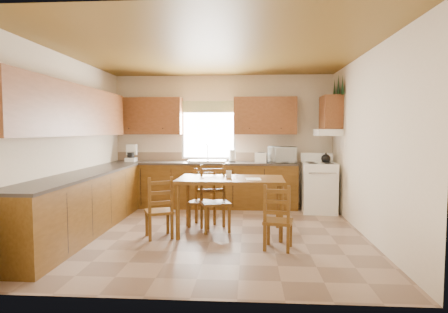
# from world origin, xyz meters

# --- Properties ---
(floor) EXTENTS (4.50, 4.50, 0.00)m
(floor) POSITION_xyz_m (0.00, 0.00, 0.00)
(floor) COLOR #8C705C
(floor) RESTS_ON ground
(ceiling) EXTENTS (4.50, 4.50, 0.00)m
(ceiling) POSITION_xyz_m (0.00, 0.00, 2.70)
(ceiling) COLOR brown
(ceiling) RESTS_ON floor
(wall_left) EXTENTS (4.50, 4.50, 0.00)m
(wall_left) POSITION_xyz_m (-2.25, 0.00, 1.35)
(wall_left) COLOR beige
(wall_left) RESTS_ON floor
(wall_right) EXTENTS (4.50, 4.50, 0.00)m
(wall_right) POSITION_xyz_m (2.25, 0.00, 1.35)
(wall_right) COLOR beige
(wall_right) RESTS_ON floor
(wall_back) EXTENTS (4.50, 4.50, 0.00)m
(wall_back) POSITION_xyz_m (0.00, 2.25, 1.35)
(wall_back) COLOR beige
(wall_back) RESTS_ON floor
(wall_front) EXTENTS (4.50, 4.50, 0.00)m
(wall_front) POSITION_xyz_m (0.00, -2.25, 1.35)
(wall_front) COLOR beige
(wall_front) RESTS_ON floor
(lower_cab_back) EXTENTS (3.75, 0.60, 0.88)m
(lower_cab_back) POSITION_xyz_m (-0.38, 1.95, 0.44)
(lower_cab_back) COLOR brown
(lower_cab_back) RESTS_ON floor
(lower_cab_left) EXTENTS (0.60, 3.60, 0.88)m
(lower_cab_left) POSITION_xyz_m (-1.95, -0.15, 0.44)
(lower_cab_left) COLOR brown
(lower_cab_left) RESTS_ON floor
(counter_back) EXTENTS (3.75, 0.63, 0.04)m
(counter_back) POSITION_xyz_m (-0.38, 1.95, 0.90)
(counter_back) COLOR #3B332C
(counter_back) RESTS_ON lower_cab_back
(counter_left) EXTENTS (0.63, 3.60, 0.04)m
(counter_left) POSITION_xyz_m (-1.95, -0.15, 0.90)
(counter_left) COLOR #3B332C
(counter_left) RESTS_ON lower_cab_left
(backsplash) EXTENTS (3.75, 0.01, 0.18)m
(backsplash) POSITION_xyz_m (-0.38, 2.24, 1.01)
(backsplash) COLOR #8B7359
(backsplash) RESTS_ON counter_back
(upper_cab_back_left) EXTENTS (1.41, 0.33, 0.75)m
(upper_cab_back_left) POSITION_xyz_m (-1.55, 2.08, 1.85)
(upper_cab_back_left) COLOR brown
(upper_cab_back_left) RESTS_ON wall_back
(upper_cab_back_right) EXTENTS (1.25, 0.33, 0.75)m
(upper_cab_back_right) POSITION_xyz_m (0.86, 2.08, 1.85)
(upper_cab_back_right) COLOR brown
(upper_cab_back_right) RESTS_ON wall_back
(upper_cab_left) EXTENTS (0.33, 3.60, 0.75)m
(upper_cab_left) POSITION_xyz_m (-2.08, -0.15, 1.85)
(upper_cab_left) COLOR brown
(upper_cab_left) RESTS_ON wall_left
(upper_cab_stove) EXTENTS (0.33, 0.62, 0.62)m
(upper_cab_stove) POSITION_xyz_m (2.08, 1.65, 1.90)
(upper_cab_stove) COLOR brown
(upper_cab_stove) RESTS_ON wall_right
(range_hood) EXTENTS (0.44, 0.62, 0.12)m
(range_hood) POSITION_xyz_m (2.03, 1.65, 1.52)
(range_hood) COLOR white
(range_hood) RESTS_ON wall_right
(window_frame) EXTENTS (1.13, 0.02, 1.18)m
(window_frame) POSITION_xyz_m (-0.30, 2.22, 1.55)
(window_frame) COLOR white
(window_frame) RESTS_ON wall_back
(window_pane) EXTENTS (1.05, 0.01, 1.10)m
(window_pane) POSITION_xyz_m (-0.30, 2.21, 1.55)
(window_pane) COLOR white
(window_pane) RESTS_ON wall_back
(window_valance) EXTENTS (1.19, 0.01, 0.24)m
(window_valance) POSITION_xyz_m (-0.30, 2.19, 2.05)
(window_valance) COLOR #517639
(window_valance) RESTS_ON wall_back
(sink_basin) EXTENTS (0.75, 0.45, 0.04)m
(sink_basin) POSITION_xyz_m (-0.30, 1.95, 0.94)
(sink_basin) COLOR silver
(sink_basin) RESTS_ON counter_back
(pine_decal_a) EXTENTS (0.22, 0.22, 0.36)m
(pine_decal_a) POSITION_xyz_m (2.21, 1.33, 2.38)
(pine_decal_a) COLOR black
(pine_decal_a) RESTS_ON wall_right
(pine_decal_b) EXTENTS (0.22, 0.22, 0.36)m
(pine_decal_b) POSITION_xyz_m (2.21, 1.65, 2.42)
(pine_decal_b) COLOR black
(pine_decal_b) RESTS_ON wall_right
(pine_decal_c) EXTENTS (0.22, 0.22, 0.36)m
(pine_decal_c) POSITION_xyz_m (2.21, 1.97, 2.38)
(pine_decal_c) COLOR black
(pine_decal_c) RESTS_ON wall_right
(stove) EXTENTS (0.66, 0.67, 0.92)m
(stove) POSITION_xyz_m (1.88, 1.63, 0.46)
(stove) COLOR white
(stove) RESTS_ON floor
(coffeemaker) EXTENTS (0.22, 0.25, 0.33)m
(coffeemaker) POSITION_xyz_m (-1.89, 1.99, 1.08)
(coffeemaker) COLOR white
(coffeemaker) RESTS_ON counter_back
(paper_towel) EXTENTS (0.13, 0.13, 0.25)m
(paper_towel) POSITION_xyz_m (0.20, 1.95, 1.04)
(paper_towel) COLOR white
(paper_towel) RESTS_ON counter_back
(toaster) EXTENTS (0.28, 0.22, 0.20)m
(toaster) POSITION_xyz_m (0.79, 1.93, 1.02)
(toaster) COLOR white
(toaster) RESTS_ON counter_back
(microwave) EXTENTS (0.55, 0.41, 0.31)m
(microwave) POSITION_xyz_m (1.20, 1.95, 1.08)
(microwave) COLOR white
(microwave) RESTS_ON counter_back
(dining_table) EXTENTS (1.60, 0.94, 0.85)m
(dining_table) POSITION_xyz_m (0.27, 0.02, 0.42)
(dining_table) COLOR brown
(dining_table) RESTS_ON floor
(chair_near_left) EXTENTS (0.49, 0.48, 0.89)m
(chair_near_left) POSITION_xyz_m (-0.76, -0.26, 0.45)
(chair_near_left) COLOR brown
(chair_near_left) RESTS_ON floor
(chair_near_right) EXTENTS (0.43, 0.41, 0.86)m
(chair_near_right) POSITION_xyz_m (0.93, -0.68, 0.43)
(chair_near_right) COLOR brown
(chair_near_right) RESTS_ON floor
(chair_far_left) EXTENTS (0.53, 0.52, 1.01)m
(chair_far_left) POSITION_xyz_m (0.02, 0.15, 0.51)
(chair_far_left) COLOR brown
(chair_far_left) RESTS_ON floor
(chair_far_right) EXTENTS (0.47, 0.45, 0.92)m
(chair_far_right) POSITION_xyz_m (-0.22, 0.42, 0.46)
(chair_far_right) COLOR brown
(chair_far_right) RESTS_ON floor
(table_paper) EXTENTS (0.24, 0.30, 0.00)m
(table_paper) POSITION_xyz_m (0.61, -0.08, 0.85)
(table_paper) COLOR white
(table_paper) RESTS_ON dining_table
(table_card) EXTENTS (0.08, 0.03, 0.11)m
(table_card) POSITION_xyz_m (0.24, 0.05, 0.90)
(table_card) COLOR white
(table_card) RESTS_ON dining_table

